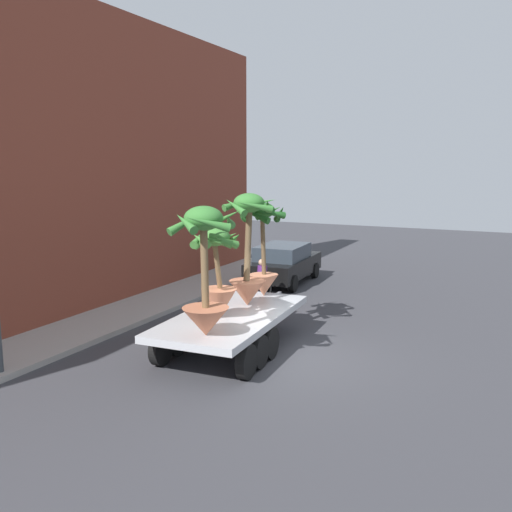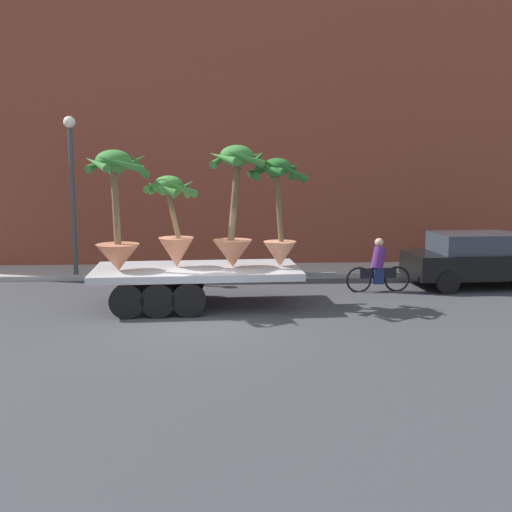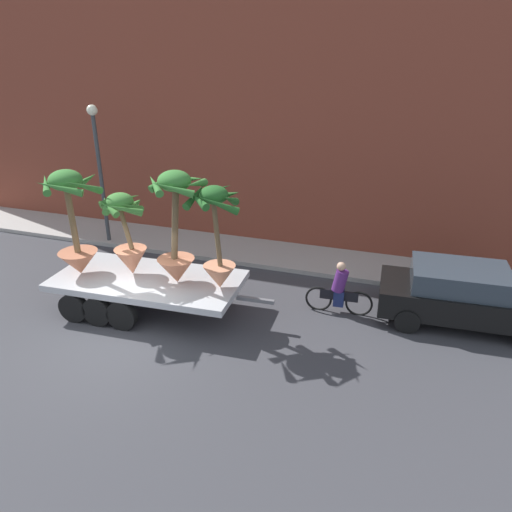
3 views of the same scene
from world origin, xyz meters
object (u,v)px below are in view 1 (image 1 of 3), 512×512
object	(u,v)px
potted_palm_middle	(205,275)
cyclist	(262,283)
potted_palm_front	(248,252)
flatbed_trailer	(228,324)
potted_palm_rear	(263,249)
parked_car	(284,263)
potted_palm_extra	(218,274)

from	to	relation	value
potted_palm_middle	cyclist	world-z (taller)	potted_palm_middle
potted_palm_middle	potted_palm_front	xyz separation A→B (m)	(2.84, 0.37, 0.07)
flatbed_trailer	potted_palm_middle	xyz separation A→B (m)	(-1.63, -0.34, 1.60)
potted_palm_rear	cyclist	bearing A→B (deg)	25.65
potted_palm_middle	cyclist	xyz separation A→B (m)	(6.87, 1.86, -1.69)
flatbed_trailer	potted_palm_middle	size ratio (longest dim) A/B	2.12
potted_palm_front	parked_car	size ratio (longest dim) A/B	0.68
potted_palm_middle	potted_palm_extra	xyz separation A→B (m)	(1.31, 0.44, -0.26)
potted_palm_extra	parked_car	size ratio (longest dim) A/B	0.52
potted_palm_extra	parked_car	bearing A→B (deg)	12.47
flatbed_trailer	potted_palm_rear	size ratio (longest dim) A/B	2.27
potted_palm_rear	potted_palm_front	size ratio (longest dim) A/B	0.90
potted_palm_front	potted_palm_middle	bearing A→B (deg)	-172.63
flatbed_trailer	potted_palm_rear	distance (m)	2.81
flatbed_trailer	cyclist	bearing A→B (deg)	16.18
flatbed_trailer	cyclist	world-z (taller)	cyclist
potted_palm_rear	potted_palm_front	distance (m)	1.09
potted_palm_extra	cyclist	world-z (taller)	potted_palm_extra
potted_palm_rear	cyclist	world-z (taller)	potted_palm_rear
parked_car	potted_palm_front	bearing A→B (deg)	-164.41
flatbed_trailer	potted_palm_front	bearing A→B (deg)	1.28
potted_palm_front	cyclist	xyz separation A→B (m)	(4.03, 1.49, -1.76)
potted_palm_rear	potted_palm_extra	world-z (taller)	potted_palm_rear
flatbed_trailer	potted_palm_extra	bearing A→B (deg)	162.34
flatbed_trailer	cyclist	xyz separation A→B (m)	(5.24, 1.52, -0.09)
potted_palm_extra	potted_palm_rear	bearing A→B (deg)	0.04
potted_palm_rear	potted_palm_middle	world-z (taller)	potted_palm_middle
potted_palm_rear	potted_palm_extra	bearing A→B (deg)	-179.96
flatbed_trailer	parked_car	distance (m)	8.62
potted_palm_front	cyclist	bearing A→B (deg)	20.32
flatbed_trailer	potted_palm_extra	xyz separation A→B (m)	(-0.32, 0.10, 1.34)
cyclist	potted_palm_rear	bearing A→B (deg)	-154.35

